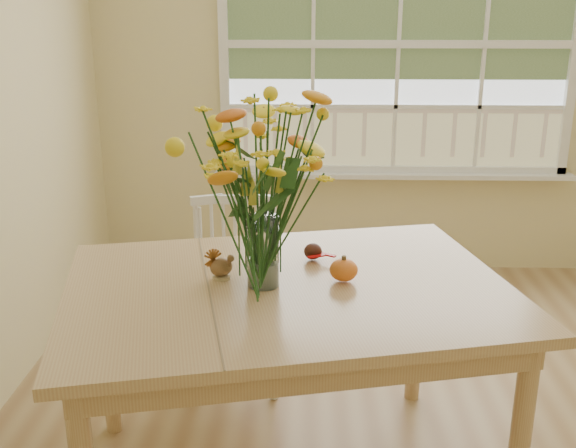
{
  "coord_description": "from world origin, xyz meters",
  "views": [
    {
      "loc": [
        -0.59,
        -2.27,
        1.79
      ],
      "look_at": [
        -0.65,
        -0.03,
        1.06
      ],
      "focal_mm": 42.0,
      "sensor_mm": 36.0,
      "label": 1
    }
  ],
  "objects": [
    {
      "name": "dark_gourd",
      "position": [
        -0.56,
        0.19,
        0.87
      ],
      "size": [
        0.13,
        0.08,
        0.06
      ],
      "color": "#38160F",
      "rests_on": "dining_table"
    },
    {
      "name": "wall_back",
      "position": [
        0.0,
        2.25,
        1.35
      ],
      "size": [
        4.0,
        0.02,
        2.7
      ],
      "primitive_type": "cube",
      "color": "beige",
      "rests_on": "floor"
    },
    {
      "name": "flower_vase",
      "position": [
        -0.74,
        -0.06,
        1.22
      ],
      "size": [
        0.53,
        0.53,
        0.64
      ],
      "color": "white",
      "rests_on": "dining_table"
    },
    {
      "name": "windsor_chair",
      "position": [
        -0.93,
        0.75,
        0.51
      ],
      "size": [
        0.44,
        0.42,
        0.9
      ],
      "rotation": [
        0.0,
        0.0,
        0.07
      ],
      "color": "white",
      "rests_on": "floor"
    },
    {
      "name": "dining_table",
      "position": [
        -0.65,
        -0.05,
        0.75
      ],
      "size": [
        1.77,
        1.43,
        0.84
      ],
      "rotation": [
        0.0,
        0.0,
        0.22
      ],
      "color": "tan",
      "rests_on": "floor"
    },
    {
      "name": "turkey_figurine",
      "position": [
        -0.89,
        -0.0,
        0.88
      ],
      "size": [
        0.1,
        0.09,
        0.11
      ],
      "rotation": [
        0.0,
        0.0,
        0.47
      ],
      "color": "#CCB78C",
      "rests_on": "dining_table"
    },
    {
      "name": "window",
      "position": [
        0.0,
        2.21,
        1.53
      ],
      "size": [
        2.42,
        0.12,
        1.74
      ],
      "color": "silver",
      "rests_on": "wall_back"
    },
    {
      "name": "pumpkin",
      "position": [
        -0.45,
        -0.02,
        0.88
      ],
      "size": [
        0.1,
        0.1,
        0.08
      ],
      "primitive_type": "ellipsoid",
      "color": "orange",
      "rests_on": "dining_table"
    }
  ]
}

